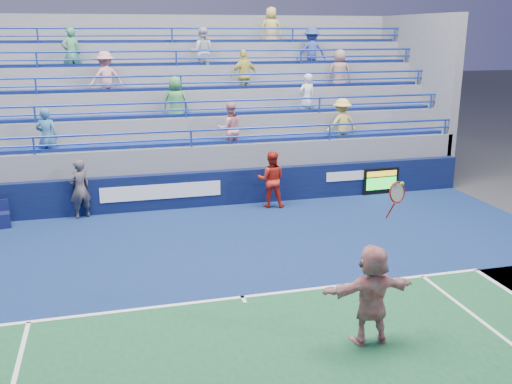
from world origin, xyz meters
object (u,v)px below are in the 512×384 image
object	(u,v)px
judge_chair	(2,219)
ball_girl	(271,179)
serve_speed_board	(380,181)
tennis_player	(372,294)
line_judge	(80,189)

from	to	relation	value
judge_chair	ball_girl	size ratio (longest dim) A/B	0.43
serve_speed_board	tennis_player	world-z (taller)	tennis_player
tennis_player	ball_girl	size ratio (longest dim) A/B	1.65
serve_speed_board	line_judge	size ratio (longest dim) A/B	0.74
judge_chair	ball_girl	distance (m)	7.76
judge_chair	line_judge	size ratio (longest dim) A/B	0.43
tennis_player	ball_girl	xyz separation A→B (m)	(0.55, 8.10, -0.03)
line_judge	ball_girl	size ratio (longest dim) A/B	1.00
tennis_player	ball_girl	world-z (taller)	tennis_player
tennis_player	serve_speed_board	bearing A→B (deg)	62.45
judge_chair	ball_girl	bearing A→B (deg)	-0.19
ball_girl	line_judge	bearing A→B (deg)	13.21
line_judge	serve_speed_board	bearing A→B (deg)	156.09
judge_chair	tennis_player	bearing A→B (deg)	-48.51
tennis_player	line_judge	bearing A→B (deg)	121.08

